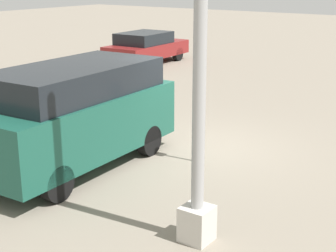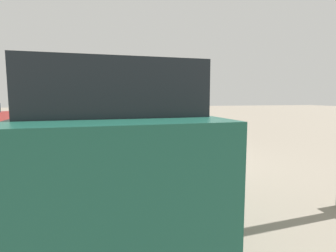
{
  "view_description": "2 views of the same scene",
  "coord_description": "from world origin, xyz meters",
  "px_view_note": "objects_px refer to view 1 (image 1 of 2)",
  "views": [
    {
      "loc": [
        9.52,
        5.96,
        3.88
      ],
      "look_at": [
        1.24,
        0.08,
        0.84
      ],
      "focal_mm": 55.0,
      "sensor_mm": 36.0,
      "label": 1
    },
    {
      "loc": [
        6.7,
        -1.45,
        1.73
      ],
      "look_at": [
        0.29,
        0.03,
        0.99
      ],
      "focal_mm": 28.0,
      "sensor_mm": 36.0,
      "label": 2
    }
  ],
  "objects_px": {
    "car_distant": "(146,47)",
    "parking_meter_near": "(199,110)",
    "parked_van": "(73,113)",
    "lamp_post": "(199,108)"
  },
  "relations": [
    {
      "from": "parking_meter_near",
      "to": "parked_van",
      "type": "height_order",
      "value": "parked_van"
    },
    {
      "from": "car_distant",
      "to": "lamp_post",
      "type": "bearing_deg",
      "value": -142.13
    },
    {
      "from": "parking_meter_near",
      "to": "car_distant",
      "type": "relative_size",
      "value": 0.36
    },
    {
      "from": "car_distant",
      "to": "parking_meter_near",
      "type": "bearing_deg",
      "value": -139.83
    },
    {
      "from": "parked_van",
      "to": "parking_meter_near",
      "type": "bearing_deg",
      "value": 128.28
    },
    {
      "from": "lamp_post",
      "to": "parked_van",
      "type": "xyz_separation_m",
      "value": [
        -1.17,
        -3.72,
        -0.92
      ]
    },
    {
      "from": "parking_meter_near",
      "to": "lamp_post",
      "type": "xyz_separation_m",
      "value": [
        2.86,
        1.78,
        0.92
      ]
    },
    {
      "from": "lamp_post",
      "to": "car_distant",
      "type": "bearing_deg",
      "value": -139.54
    },
    {
      "from": "lamp_post",
      "to": "parked_van",
      "type": "height_order",
      "value": "lamp_post"
    },
    {
      "from": "parked_van",
      "to": "car_distant",
      "type": "relative_size",
      "value": 1.1
    }
  ]
}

